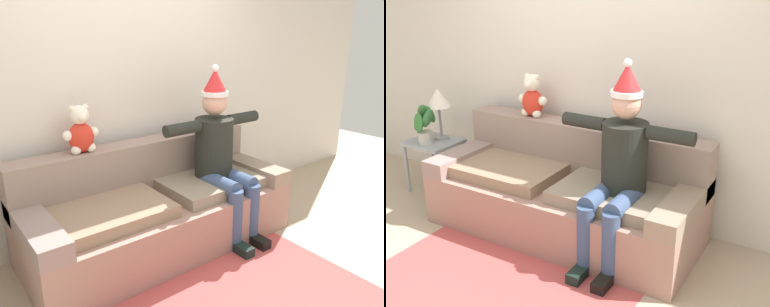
{
  "view_description": "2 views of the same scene",
  "coord_description": "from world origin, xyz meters",
  "views": [
    {
      "loc": [
        -1.56,
        -1.48,
        1.76
      ],
      "look_at": [
        0.21,
        0.82,
        0.83
      ],
      "focal_mm": 35.37,
      "sensor_mm": 36.0,
      "label": 1
    },
    {
      "loc": [
        1.92,
        -2.06,
        2.05
      ],
      "look_at": [
        0.15,
        0.96,
        0.74
      ],
      "focal_mm": 44.93,
      "sensor_mm": 36.0,
      "label": 2
    }
  ],
  "objects": [
    {
      "name": "back_wall",
      "position": [
        0.0,
        1.55,
        1.35
      ],
      "size": [
        7.0,
        0.1,
        2.7
      ],
      "primitive_type": "cube",
      "color": "silver",
      "rests_on": "ground_plane"
    },
    {
      "name": "ground_plane",
      "position": [
        0.0,
        0.0,
        0.0
      ],
      "size": [
        10.0,
        10.0,
        0.0
      ],
      "primitive_type": "plane",
      "color": "tan"
    },
    {
      "name": "area_rug",
      "position": [
        0.0,
        -0.03,
        0.0
      ],
      "size": [
        1.86,
        1.37,
        0.01
      ],
      "primitive_type": "cube",
      "color": "#B64947",
      "rests_on": "ground_plane"
    },
    {
      "name": "teddy_bear",
      "position": [
        -0.51,
        1.3,
        1.03
      ],
      "size": [
        0.29,
        0.17,
        0.38
      ],
      "color": "red",
      "rests_on": "couch"
    },
    {
      "name": "person_seated",
      "position": [
        0.55,
        0.85,
        0.76
      ],
      "size": [
        1.02,
        0.77,
        1.51
      ],
      "color": "black",
      "rests_on": "ground_plane"
    },
    {
      "name": "couch",
      "position": [
        0.0,
        1.02,
        0.33
      ],
      "size": [
        2.24,
        0.9,
        0.86
      ],
      "color": "#9C7467",
      "rests_on": "ground_plane"
    }
  ]
}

